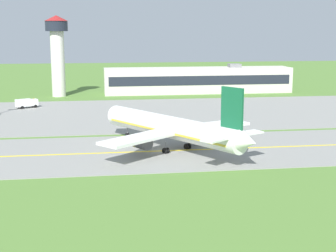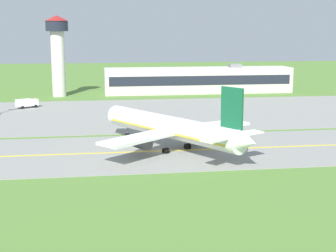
{
  "view_description": "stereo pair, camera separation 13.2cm",
  "coord_description": "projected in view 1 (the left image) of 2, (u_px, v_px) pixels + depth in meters",
  "views": [
    {
      "loc": [
        -12.43,
        -86.94,
        21.46
      ],
      "look_at": [
        0.94,
        3.25,
        4.0
      ],
      "focal_mm": 53.74,
      "sensor_mm": 36.0,
      "label": 1
    },
    {
      "loc": [
        -12.3,
        -86.96,
        21.46
      ],
      "look_at": [
        0.94,
        3.25,
        4.0
      ],
      "focal_mm": 53.74,
      "sensor_mm": 36.0,
      "label": 2
    }
  ],
  "objects": [
    {
      "name": "terminal_building",
      "position": [
        198.0,
        80.0,
        173.93
      ],
      "size": [
        64.54,
        10.72,
        9.87
      ],
      "color": "beige",
      "rests_on": "ground"
    },
    {
      "name": "airplane_lead",
      "position": [
        171.0,
        128.0,
        90.5
      ],
      "size": [
        29.5,
        35.36,
        12.7
      ],
      "color": "white",
      "rests_on": "ground"
    },
    {
      "name": "traffic_cone_near_edge",
      "position": [
        172.0,
        134.0,
        103.65
      ],
      "size": [
        0.44,
        0.44,
        0.6
      ],
      "primitive_type": "cone",
      "color": "orange",
      "rests_on": "ground"
    },
    {
      "name": "traffic_cone_mid_edge",
      "position": [
        122.0,
        137.0,
        101.36
      ],
      "size": [
        0.44,
        0.44,
        0.6
      ],
      "primitive_type": "cone",
      "color": "orange",
      "rests_on": "ground"
    },
    {
      "name": "service_truck_baggage",
      "position": [
        27.0,
        103.0,
        139.68
      ],
      "size": [
        6.25,
        4.66,
        2.6
      ],
      "color": "silver",
      "rests_on": "ground"
    },
    {
      "name": "control_tower",
      "position": [
        57.0,
        48.0,
        162.3
      ],
      "size": [
        7.6,
        7.6,
        26.08
      ],
      "color": "silver",
      "rests_on": "ground"
    },
    {
      "name": "taxiway_centreline",
      "position": [
        165.0,
        151.0,
        90.27
      ],
      "size": [
        220.0,
        0.6,
        0.01
      ],
      "primitive_type": "cube",
      "color": "yellow",
      "rests_on": "taxiway_strip"
    },
    {
      "name": "ground_plane",
      "position": [
        165.0,
        151.0,
        90.29
      ],
      "size": [
        500.0,
        500.0,
        0.0
      ],
      "primitive_type": "plane",
      "color": "#517A33"
    },
    {
      "name": "apron_pad",
      "position": [
        180.0,
        112.0,
        132.53
      ],
      "size": [
        140.0,
        52.0,
        0.1
      ],
      "primitive_type": "cube",
      "color": "gray",
      "rests_on": "ground"
    },
    {
      "name": "taxiway_strip",
      "position": [
        165.0,
        151.0,
        90.28
      ],
      "size": [
        240.0,
        28.0,
        0.1
      ],
      "primitive_type": "cube",
      "color": "gray",
      "rests_on": "ground"
    }
  ]
}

